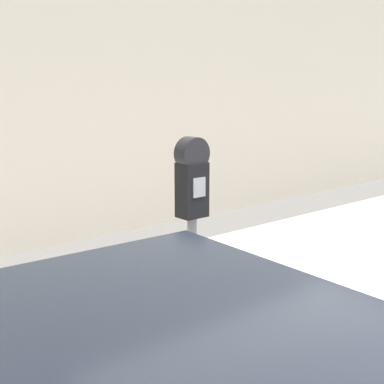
% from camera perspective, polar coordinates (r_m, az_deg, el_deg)
% --- Properties ---
extents(sidewalk, '(24.00, 2.80, 0.13)m').
position_cam_1_polar(sidewalk, '(4.83, -4.94, -13.42)').
color(sidewalk, '#BCB7AD').
rests_on(sidewalk, ground_plane).
extents(parking_meter, '(0.21, 0.14, 1.64)m').
position_cam_1_polar(parking_meter, '(3.37, 0.00, -2.09)').
color(parking_meter, gray).
rests_on(parking_meter, sidewalk).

